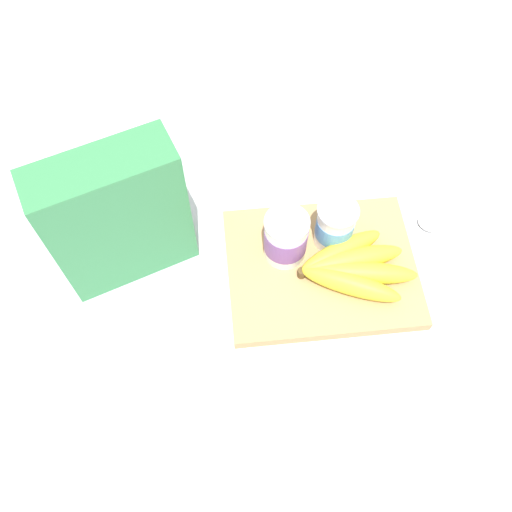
# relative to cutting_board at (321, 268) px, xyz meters

# --- Properties ---
(ground_plane) EXTENTS (2.40, 2.40, 0.00)m
(ground_plane) POSITION_rel_cutting_board_xyz_m (0.00, 0.00, -0.01)
(ground_plane) COLOR silver
(cutting_board) EXTENTS (0.32, 0.25, 0.02)m
(cutting_board) POSITION_rel_cutting_board_xyz_m (0.00, 0.00, 0.00)
(cutting_board) COLOR tan
(cutting_board) RESTS_ON ground_plane
(cereal_box) EXTENTS (0.22, 0.15, 0.26)m
(cereal_box) POSITION_rel_cutting_board_xyz_m (-0.32, 0.05, 0.12)
(cereal_box) COLOR #38844C
(cereal_box) RESTS_ON ground_plane
(yogurt_cup_front) EXTENTS (0.07, 0.07, 0.09)m
(yogurt_cup_front) POSITION_rel_cutting_board_xyz_m (-0.06, 0.03, 0.06)
(yogurt_cup_front) COLOR white
(yogurt_cup_front) RESTS_ON cutting_board
(yogurt_cup_back) EXTENTS (0.07, 0.07, 0.09)m
(yogurt_cup_back) POSITION_rel_cutting_board_xyz_m (0.02, 0.05, 0.06)
(yogurt_cup_back) COLOR white
(yogurt_cup_back) RESTS_ON cutting_board
(banana_bunch) EXTENTS (0.20, 0.16, 0.04)m
(banana_bunch) POSITION_rel_cutting_board_xyz_m (0.04, -0.02, 0.03)
(banana_bunch) COLOR yellow
(banana_bunch) RESTS_ON cutting_board
(spoon) EXTENTS (0.09, 0.12, 0.01)m
(spoon) POSITION_rel_cutting_board_xyz_m (0.22, 0.05, -0.01)
(spoon) COLOR silver
(spoon) RESTS_ON ground_plane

